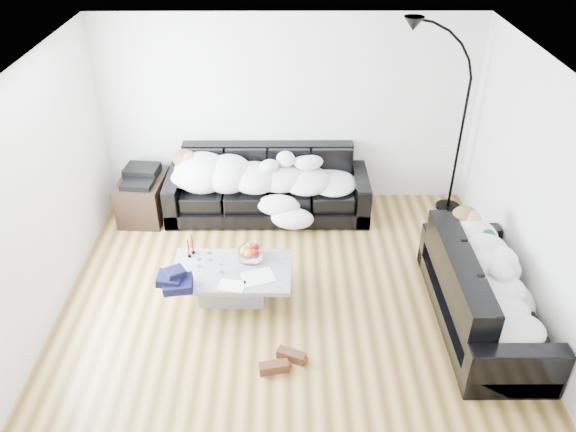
{
  "coord_description": "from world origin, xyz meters",
  "views": [
    {
      "loc": [
        -0.03,
        -4.8,
        4.2
      ],
      "look_at": [
        0.0,
        0.3,
        0.9
      ],
      "focal_mm": 35.0,
      "sensor_mm": 36.0,
      "label": 1
    }
  ],
  "objects_px": {
    "sleeper_back": "(267,173)",
    "fruit_bowl": "(251,252)",
    "shoes": "(282,361)",
    "wine_glass_b": "(199,261)",
    "sleeper_right": "(490,274)",
    "wine_glass_c": "(222,265)",
    "sofa_right": "(486,290)",
    "wine_glass_a": "(209,254)",
    "sofa_back": "(268,185)",
    "stereo": "(141,175)",
    "coffee_table": "(232,283)",
    "floor_lamp": "(461,132)",
    "candle_left": "(189,249)",
    "av_cabinet": "(144,197)",
    "candle_right": "(192,244)"
  },
  "relations": [
    {
      "from": "sleeper_right",
      "to": "fruit_bowl",
      "type": "height_order",
      "value": "sleeper_right"
    },
    {
      "from": "sofa_back",
      "to": "candle_left",
      "type": "distance_m",
      "value": 1.74
    },
    {
      "from": "coffee_table",
      "to": "stereo",
      "type": "distance_m",
      "value": 2.21
    },
    {
      "from": "wine_glass_b",
      "to": "sleeper_back",
      "type": "bearing_deg",
      "value": 66.87
    },
    {
      "from": "coffee_table",
      "to": "shoes",
      "type": "xyz_separation_m",
      "value": [
        0.56,
        -1.02,
        -0.14
      ]
    },
    {
      "from": "coffee_table",
      "to": "wine_glass_a",
      "type": "xyz_separation_m",
      "value": [
        -0.25,
        0.17,
        0.27
      ]
    },
    {
      "from": "sleeper_back",
      "to": "shoes",
      "type": "xyz_separation_m",
      "value": [
        0.2,
        -2.73,
        -0.59
      ]
    },
    {
      "from": "sofa_back",
      "to": "stereo",
      "type": "relative_size",
      "value": 6.16
    },
    {
      "from": "stereo",
      "to": "av_cabinet",
      "type": "bearing_deg",
      "value": 0.0
    },
    {
      "from": "sofa_back",
      "to": "sofa_right",
      "type": "height_order",
      "value": "sofa_back"
    },
    {
      "from": "shoes",
      "to": "wine_glass_b",
      "type": "bearing_deg",
      "value": 130.98
    },
    {
      "from": "sleeper_back",
      "to": "shoes",
      "type": "relative_size",
      "value": 4.76
    },
    {
      "from": "wine_glass_a",
      "to": "floor_lamp",
      "type": "distance_m",
      "value": 3.64
    },
    {
      "from": "stereo",
      "to": "sleeper_back",
      "type": "bearing_deg",
      "value": 6.25
    },
    {
      "from": "wine_glass_c",
      "to": "floor_lamp",
      "type": "distance_m",
      "value": 3.62
    },
    {
      "from": "sleeper_right",
      "to": "candle_left",
      "type": "distance_m",
      "value": 3.22
    },
    {
      "from": "sofa_back",
      "to": "coffee_table",
      "type": "relative_size",
      "value": 2.07
    },
    {
      "from": "sofa_back",
      "to": "sleeper_back",
      "type": "height_order",
      "value": "sofa_back"
    },
    {
      "from": "sofa_back",
      "to": "stereo",
      "type": "distance_m",
      "value": 1.69
    },
    {
      "from": "sleeper_back",
      "to": "fruit_bowl",
      "type": "height_order",
      "value": "sleeper_back"
    },
    {
      "from": "candle_left",
      "to": "candle_right",
      "type": "distance_m",
      "value": 0.08
    },
    {
      "from": "sofa_right",
      "to": "coffee_table",
      "type": "relative_size",
      "value": 1.61
    },
    {
      "from": "stereo",
      "to": "floor_lamp",
      "type": "height_order",
      "value": "floor_lamp"
    },
    {
      "from": "coffee_table",
      "to": "wine_glass_c",
      "type": "height_order",
      "value": "wine_glass_c"
    },
    {
      "from": "fruit_bowl",
      "to": "shoes",
      "type": "relative_size",
      "value": 0.6
    },
    {
      "from": "av_cabinet",
      "to": "stereo",
      "type": "xyz_separation_m",
      "value": [
        0.0,
        0.0,
        0.35
      ]
    },
    {
      "from": "sleeper_back",
      "to": "fruit_bowl",
      "type": "bearing_deg",
      "value": -95.67
    },
    {
      "from": "sleeper_back",
      "to": "floor_lamp",
      "type": "relative_size",
      "value": 1.0
    },
    {
      "from": "wine_glass_c",
      "to": "sleeper_right",
      "type": "bearing_deg",
      "value": -7.45
    },
    {
      "from": "wine_glass_c",
      "to": "sleeper_back",
      "type": "bearing_deg",
      "value": 75.57
    },
    {
      "from": "candle_right",
      "to": "stereo",
      "type": "xyz_separation_m",
      "value": [
        -0.87,
        1.41,
        0.13
      ]
    },
    {
      "from": "sofa_back",
      "to": "av_cabinet",
      "type": "relative_size",
      "value": 3.29
    },
    {
      "from": "fruit_bowl",
      "to": "shoes",
      "type": "xyz_separation_m",
      "value": [
        0.35,
        -1.23,
        -0.42
      ]
    },
    {
      "from": "wine_glass_b",
      "to": "candle_right",
      "type": "height_order",
      "value": "candle_right"
    },
    {
      "from": "sofa_back",
      "to": "wine_glass_c",
      "type": "distance_m",
      "value": 1.85
    },
    {
      "from": "sofa_right",
      "to": "wine_glass_a",
      "type": "bearing_deg",
      "value": 78.78
    },
    {
      "from": "sleeper_back",
      "to": "coffee_table",
      "type": "relative_size",
      "value": 1.75
    },
    {
      "from": "wine_glass_b",
      "to": "sleeper_right",
      "type": "bearing_deg",
      "value": -8.63
    },
    {
      "from": "sofa_back",
      "to": "floor_lamp",
      "type": "relative_size",
      "value": 1.18
    },
    {
      "from": "wine_glass_b",
      "to": "wine_glass_c",
      "type": "distance_m",
      "value": 0.27
    },
    {
      "from": "wine_glass_c",
      "to": "floor_lamp",
      "type": "bearing_deg",
      "value": 32.85
    },
    {
      "from": "wine_glass_b",
      "to": "floor_lamp",
      "type": "height_order",
      "value": "floor_lamp"
    },
    {
      "from": "sofa_right",
      "to": "sleeper_right",
      "type": "relative_size",
      "value": 1.17
    },
    {
      "from": "sleeper_right",
      "to": "stereo",
      "type": "distance_m",
      "value": 4.51
    },
    {
      "from": "sofa_back",
      "to": "stereo",
      "type": "xyz_separation_m",
      "value": [
        -1.68,
        -0.04,
        0.19
      ]
    },
    {
      "from": "fruit_bowl",
      "to": "stereo",
      "type": "height_order",
      "value": "stereo"
    },
    {
      "from": "sleeper_right",
      "to": "wine_glass_b",
      "type": "height_order",
      "value": "sleeper_right"
    },
    {
      "from": "sleeper_right",
      "to": "wine_glass_c",
      "type": "relative_size",
      "value": 9.82
    },
    {
      "from": "wine_glass_a",
      "to": "wine_glass_c",
      "type": "xyz_separation_m",
      "value": [
        0.16,
        -0.22,
        0.01
      ]
    },
    {
      "from": "sofa_back",
      "to": "candle_right",
      "type": "xyz_separation_m",
      "value": [
        -0.81,
        -1.45,
        0.06
      ]
    }
  ]
}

